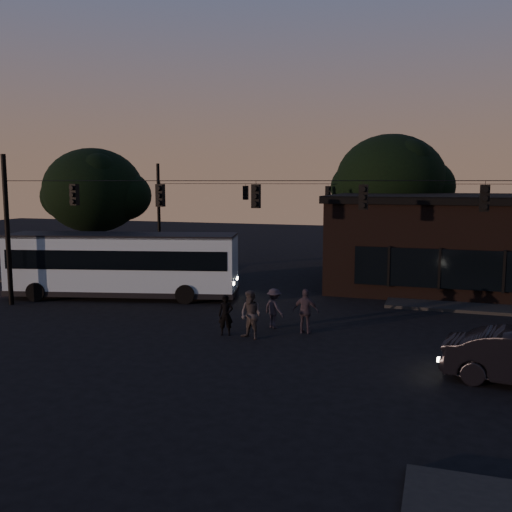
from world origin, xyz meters
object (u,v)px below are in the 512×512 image
(pedestrian_a, at_px, (226,315))
(pedestrian_b, at_px, (251,315))
(pedestrian_c, at_px, (306,311))
(bus, at_px, (123,262))
(pedestrian_d, at_px, (274,308))
(building, at_px, (468,242))

(pedestrian_a, bearing_deg, pedestrian_b, -24.43)
(pedestrian_c, bearing_deg, pedestrian_a, 23.83)
(bus, height_order, pedestrian_d, bus)
(building, bearing_deg, pedestrian_c, -117.46)
(pedestrian_d, bearing_deg, bus, 13.13)
(pedestrian_b, xyz_separation_m, pedestrian_d, (0.40, 1.92, -0.12))
(bus, relative_size, pedestrian_b, 6.46)
(pedestrian_d, bearing_deg, pedestrian_c, -162.97)
(bus, relative_size, pedestrian_a, 7.55)
(building, height_order, pedestrian_c, building)
(bus, bearing_deg, building, 12.70)
(pedestrian_a, distance_m, pedestrian_c, 3.26)
(building, bearing_deg, pedestrian_b, -120.87)
(building, xyz_separation_m, pedestrian_c, (-6.62, -12.74, -1.79))
(building, xyz_separation_m, pedestrian_d, (-8.09, -12.28, -1.86))
(pedestrian_b, bearing_deg, pedestrian_c, 57.92)
(bus, xyz_separation_m, pedestrian_a, (7.93, -5.36, -1.09))
(bus, xyz_separation_m, pedestrian_d, (9.45, -3.63, -1.07))
(building, relative_size, bus, 1.24)
(building, bearing_deg, pedestrian_a, -124.47)
(bus, distance_m, pedestrian_b, 10.66)
(pedestrian_c, bearing_deg, pedestrian_b, 38.89)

